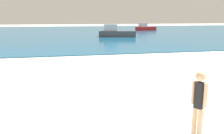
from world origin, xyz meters
The scene contains 4 objects.
water centered at (0.00, 45.99, 0.03)m, with size 160.00×60.00×0.06m, color #14567F.
person_standing centered at (1.62, 3.66, 0.87)m, with size 0.20×0.33×1.54m.
boat_near centered at (6.63, 31.63, 0.65)m, with size 5.23×2.63×1.70m.
boat_far centered at (16.74, 47.08, 0.59)m, with size 4.74×2.80×1.53m.
Camera 1 is at (-1.18, -0.53, 2.60)m, focal length 38.18 mm.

